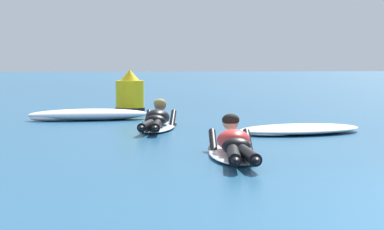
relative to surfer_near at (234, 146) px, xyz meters
The scene contains 6 objects.
ground_plane 6.72m from the surfer_near, 71.29° to the left, with size 120.00×120.00×0.00m, color #235B84.
surfer_near is the anchor object (origin of this frame).
surfer_far 3.91m from the surfer_near, 100.00° to the left, with size 0.88×2.52×0.54m.
whitewater_front 3.38m from the surfer_near, 62.76° to the left, with size 2.38×1.82×0.14m.
whitewater_mid_right 6.34m from the surfer_near, 106.96° to the left, with size 2.41×1.05×0.22m.
channel_marker_buoy 8.06m from the surfer_near, 97.16° to the left, with size 0.65×0.65×0.95m.
Camera 1 is at (-3.66, -5.53, 1.17)m, focal length 73.44 mm.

